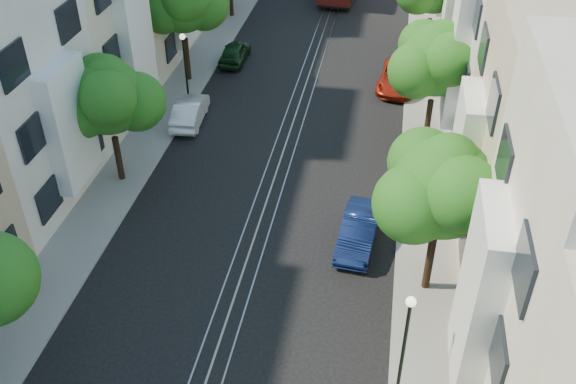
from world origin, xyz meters
The scene contains 18 objects.
ground centered at (0.00, 28.00, 0.00)m, with size 200.00×200.00×0.00m, color black.
sidewalk_east centered at (7.25, 28.00, 0.06)m, with size 2.50×80.00×0.12m, color gray.
sidewalk_west centered at (-7.25, 28.00, 0.06)m, with size 2.50×80.00×0.12m, color gray.
rail_left centered at (-0.55, 28.00, 0.01)m, with size 0.06×80.00×0.02m, color gray.
rail_slot centered at (0.00, 28.00, 0.01)m, with size 0.06×80.00×0.02m, color gray.
rail_right centered at (0.55, 28.00, 0.01)m, with size 0.06×80.00×0.02m, color gray.
lane_line centered at (0.00, 28.00, 0.00)m, with size 0.08×80.00×0.01m, color tan.
townhouses_east centered at (11.87, 27.91, 5.18)m, with size 7.75×72.00×12.00m.
tree_e_b centered at (7.26, 8.98, 4.73)m, with size 4.93×4.08×6.68m.
tree_e_c centered at (7.26, 19.98, 4.60)m, with size 4.84×3.99×6.52m.
tree_w_b centered at (-7.14, 13.98, 4.40)m, with size 4.72×3.87×6.27m.
tree_w_c centered at (-7.14, 24.98, 5.07)m, with size 5.13×4.28×7.09m.
lamp_east centered at (6.30, 4.00, 2.85)m, with size 0.32×0.32×4.16m.
lamp_west centered at (-6.30, 22.00, 2.85)m, with size 0.32×0.32×4.16m.
parked_car_e_mid centered at (4.40, 11.27, 0.67)m, with size 1.42×4.07×1.34m, color #0E1A46.
parked_car_e_far centered at (5.54, 26.24, 0.66)m, with size 2.20×4.77×1.32m, color maroon.
parked_car_w_mid centered at (-5.60, 20.02, 0.66)m, with size 1.41×4.03×1.33m, color silver.
parked_car_w_far centered at (-5.05, 28.19, 0.65)m, with size 1.54×3.82×1.30m, color black.
Camera 1 is at (5.03, -9.68, 17.67)m, focal length 40.00 mm.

